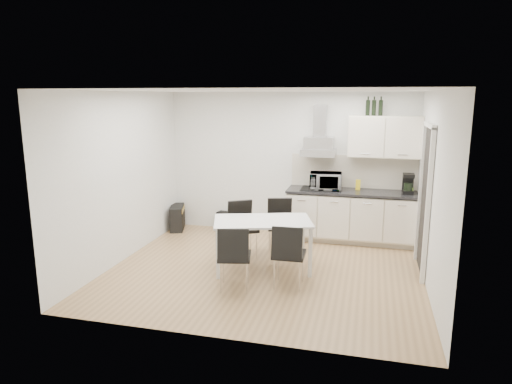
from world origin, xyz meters
TOP-DOWN VIEW (x-y plane):
  - ground at (0.00, 0.00)m, footprint 4.50×4.50m
  - wall_back at (0.00, 2.00)m, footprint 4.50×0.10m
  - wall_front at (0.00, -2.00)m, footprint 4.50×0.10m
  - wall_left at (-2.25, 0.00)m, footprint 0.10×4.00m
  - wall_right at (2.25, 0.00)m, footprint 0.10×4.00m
  - ceiling at (0.00, 0.00)m, footprint 4.50×4.50m
  - doorway at (2.21, 0.55)m, footprint 0.08×1.04m
  - kitchenette at (1.19, 1.73)m, footprint 2.22×0.64m
  - dining_table at (-0.05, 0.06)m, footprint 1.58×1.18m
  - chair_far_left at (-0.47, 0.52)m, footprint 0.64×0.66m
  - chair_far_right at (0.07, 0.82)m, footprint 0.56×0.60m
  - chair_near_left at (-0.24, -0.73)m, footprint 0.54×0.58m
  - chair_near_right at (0.44, -0.47)m, footprint 0.45×0.51m
  - guitar_amp at (-2.11, 1.65)m, footprint 0.40×0.60m
  - floor_speaker at (-1.27, 1.90)m, footprint 0.24×0.22m

SIDE VIEW (x-z plane):
  - ground at x=0.00m, z-range 0.00..0.00m
  - floor_speaker at x=-1.27m, z-range 0.00..0.34m
  - guitar_amp at x=-2.11m, z-range 0.00..0.47m
  - chair_far_left at x=-0.47m, z-range 0.00..0.88m
  - chair_far_right at x=0.07m, z-range 0.00..0.88m
  - chair_near_left at x=-0.24m, z-range 0.00..0.88m
  - chair_near_right at x=0.44m, z-range 0.00..0.88m
  - dining_table at x=-0.05m, z-range 0.29..1.04m
  - kitchenette at x=1.19m, z-range -0.43..2.09m
  - doorway at x=2.21m, z-range 0.00..2.10m
  - wall_back at x=0.00m, z-range 0.00..2.60m
  - wall_front at x=0.00m, z-range 0.00..2.60m
  - wall_left at x=-2.25m, z-range 0.00..2.60m
  - wall_right at x=2.25m, z-range 0.00..2.60m
  - ceiling at x=0.00m, z-range 2.60..2.60m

